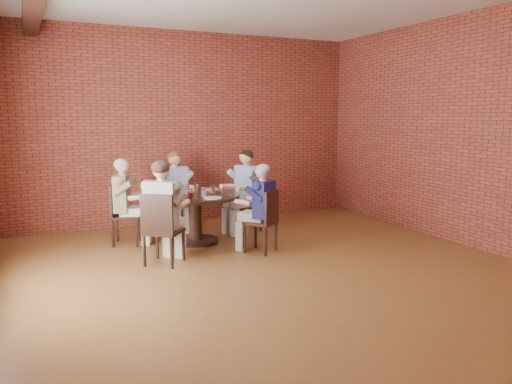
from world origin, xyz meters
name	(u,v)px	position (x,y,z in m)	size (l,w,h in m)	color
floor	(274,276)	(0.00, 0.00, 0.00)	(7.00, 7.00, 0.00)	brown
wall_back	(186,128)	(0.00, 3.50, 1.70)	(7.00, 7.00, 0.00)	brown
wall_right	(476,131)	(3.25, 0.00, 1.70)	(7.00, 7.00, 0.00)	brown
dining_table	(195,209)	(-0.36, 1.94, 0.53)	(1.37, 1.37, 0.75)	black
chair_a	(249,201)	(0.71, 2.33, 0.52)	(0.57, 0.57, 0.96)	black
diner_a	(245,191)	(0.62, 2.30, 0.68)	(0.55, 0.67, 1.37)	teal
chair_b	(175,200)	(-0.38, 2.98, 0.51)	(0.43, 0.43, 0.93)	black
diner_b	(176,192)	(-0.38, 2.90, 0.66)	(0.52, 0.64, 1.32)	#8998AF
chair_c	(121,212)	(-1.40, 2.32, 0.50)	(0.52, 0.52, 0.92)	black
diner_c	(126,202)	(-1.32, 2.29, 0.65)	(0.50, 0.62, 1.29)	brown
chair_d	(161,227)	(-1.13, 1.00, 0.51)	(0.62, 0.62, 0.95)	black
diner_d	(163,213)	(-1.07, 1.07, 0.68)	(0.54, 0.67, 1.36)	#B59F8E
chair_e	(265,219)	(0.36, 0.99, 0.49)	(0.55, 0.55, 0.89)	black
diner_e	(260,209)	(0.31, 1.05, 0.63)	(0.48, 0.59, 1.26)	#1D1C4F
plate_a	(211,189)	(0.02, 2.29, 0.76)	(0.26, 0.26, 0.01)	white
plate_b	(189,189)	(-0.30, 2.42, 0.76)	(0.26, 0.26, 0.01)	white
plate_c	(161,194)	(-0.83, 2.13, 0.76)	(0.26, 0.26, 0.01)	white
plate_d	(213,198)	(-0.24, 1.48, 0.76)	(0.26, 0.26, 0.01)	white
glass_a	(213,188)	(-0.04, 2.02, 0.82)	(0.07, 0.07, 0.14)	white
glass_b	(196,188)	(-0.29, 2.10, 0.82)	(0.07, 0.07, 0.14)	white
glass_c	(180,187)	(-0.47, 2.35, 0.82)	(0.07, 0.07, 0.14)	white
glass_d	(187,189)	(-0.46, 2.02, 0.82)	(0.07, 0.07, 0.14)	white
glass_e	(180,191)	(-0.59, 1.94, 0.82)	(0.07, 0.07, 0.14)	white
glass_f	(190,194)	(-0.55, 1.56, 0.82)	(0.07, 0.07, 0.14)	white
glass_g	(204,192)	(-0.30, 1.70, 0.82)	(0.07, 0.07, 0.14)	white
glass_h	(213,189)	(-0.08, 1.92, 0.82)	(0.07, 0.07, 0.14)	white
smartphone	(229,196)	(0.03, 1.53, 0.75)	(0.07, 0.13, 0.01)	black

